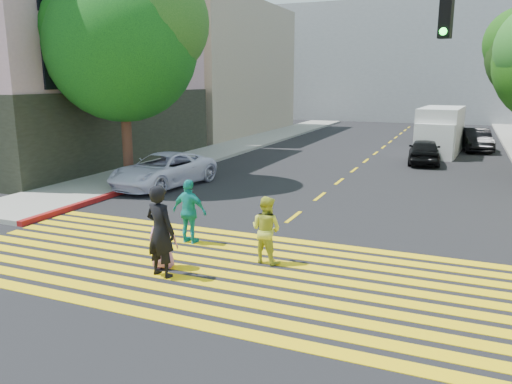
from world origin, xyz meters
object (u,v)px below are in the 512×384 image
Objects in this scene: pedestrian_child at (163,239)px; white_van at (440,132)px; white_sedan at (163,170)px; dark_car_parked at (476,140)px; pedestrian_man at (160,231)px; pedestrian_woman at (266,230)px; tree_left at (124,37)px; dark_car_near at (424,151)px; pedestrian_extra at (190,212)px; silver_car at (442,128)px.

white_van reaches higher than pedestrian_child.
dark_car_parked reaches higher than white_sedan.
pedestrian_man reaches higher than pedestrian_woman.
tree_left reaches higher than dark_car_near.
pedestrian_man reaches higher than white_sedan.
pedestrian_extra is 0.41× the size of dark_car_parked.
pedestrian_man reaches higher than pedestrian_child.
silver_car is (0.26, 13.13, 0.07)m from dark_car_near.
pedestrian_extra is 0.29× the size of white_van.
pedestrian_extra is 0.44× the size of dark_car_near.
pedestrian_extra reaches higher than dark_car_near.
dark_car_near is 0.66× the size of white_van.
pedestrian_man is 0.59m from pedestrian_child.
pedestrian_man is at bearing -97.64° from white_van.
pedestrian_child is 21.65m from white_van.
silver_car reaches higher than white_sedan.
white_van is at bearing -102.03° from dark_car_near.
white_sedan is at bearing 42.39° from dark_car_near.
dark_car_parked is 0.71× the size of white_van.
pedestrian_woman is at bearing -111.00° from dark_car_parked.
pedestrian_man is 18.13m from dark_car_near.
white_sedan is 24.69m from silver_car.
tree_left reaches higher than pedestrian_child.
dark_car_near is 0.93× the size of dark_car_parked.
pedestrian_woman is 20.11m from white_van.
pedestrian_woman reaches higher than pedestrian_child.
tree_left is 5.50× the size of pedestrian_woman.
pedestrian_extra reaches higher than pedestrian_child.
pedestrian_child is 0.23× the size of white_van.
white_sedan is 19.69m from dark_car_parked.
dark_car_near is 13.13m from silver_car.
pedestrian_man is at bearing 92.03° from silver_car.
pedestrian_extra is 0.35× the size of white_sedan.
pedestrian_extra is at bearing -43.93° from tree_left.
pedestrian_man is 9.44m from white_sedan.
tree_left reaches higher than pedestrian_woman.
white_van is (4.45, 21.56, 0.26)m from pedestrian_man.
pedestrian_extra reaches higher than pedestrian_woman.
silver_car is at bearing -95.90° from dark_car_near.
pedestrian_child is (6.55, -7.74, -5.06)m from tree_left.
tree_left is 11.33m from pedestrian_child.
dark_car_near is at bearing -93.23° from white_van.
dark_car_parked is (4.68, 22.29, -0.10)m from pedestrian_woman.
white_sedan is at bearing -78.52° from pedestrian_child.
pedestrian_extra reaches higher than silver_car.
tree_left reaches higher than pedestrian_man.
pedestrian_man is 0.35× the size of white_van.
pedestrian_woman is (1.74, 1.64, -0.22)m from pedestrian_man.
dark_car_near is (4.19, 17.27, -0.02)m from pedestrian_child.
dark_car_parked is (13.20, 15.76, -5.06)m from tree_left.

